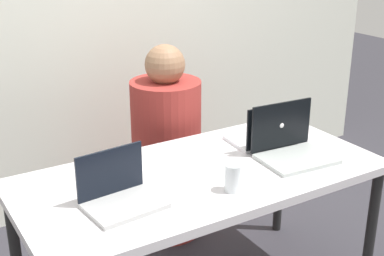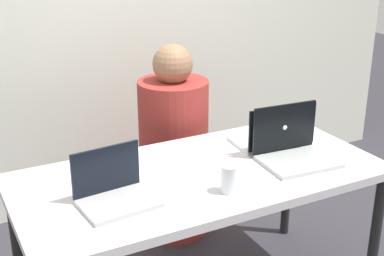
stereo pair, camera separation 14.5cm
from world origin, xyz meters
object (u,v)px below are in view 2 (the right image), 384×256
laptop_front_left (114,191)px  water_glass_center (229,181)px  person_at_center (174,152)px  laptop_front_right (293,149)px  laptop_back_right (273,136)px

laptop_front_left → water_glass_center: laptop_front_left is taller
water_glass_center → person_at_center: bearing=78.5°
person_at_center → water_glass_center: person_at_center is taller
laptop_front_left → water_glass_center: bearing=-22.5°
laptop_front_right → laptop_back_right: (0.03, 0.19, -0.00)m
water_glass_center → laptop_back_right: bearing=35.7°
laptop_back_right → water_glass_center: size_ratio=3.23×
laptop_back_right → laptop_front_right: bearing=87.2°
person_at_center → laptop_back_right: 0.68m
laptop_back_right → water_glass_center: (-0.45, -0.32, 0.00)m
laptop_front_right → laptop_back_right: size_ratio=0.92×
laptop_front_left → laptop_back_right: bearing=6.7°
water_glass_center → laptop_front_left: bearing=162.8°
person_at_center → laptop_front_right: 0.84m
person_at_center → laptop_front_left: size_ratio=3.70×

